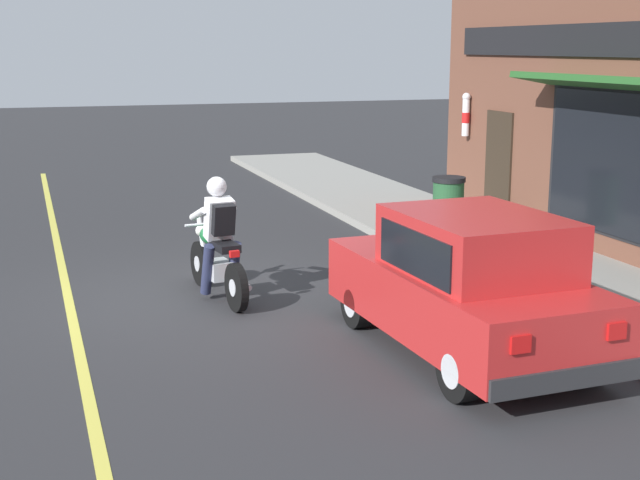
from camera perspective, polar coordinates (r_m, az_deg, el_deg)
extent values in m
plane|color=#2B2B2D|center=(11.95, -7.03, -3.61)|extent=(80.00, 80.00, 0.00)
cube|color=gray|center=(16.21, 7.47, 0.85)|extent=(2.60, 22.00, 0.14)
cube|color=#D1C64C|center=(14.65, -16.32, -1.03)|extent=(0.12, 19.80, 0.01)
cube|color=brown|center=(14.61, 17.49, 7.20)|extent=(0.50, 9.45, 4.20)
cube|color=black|center=(13.57, 19.31, 4.38)|extent=(0.04, 3.97, 2.10)
cube|color=black|center=(13.58, 19.36, 4.38)|extent=(0.02, 4.16, 2.20)
cube|color=#2D2319|center=(16.75, 11.32, 4.49)|extent=(0.04, 0.90, 2.10)
cube|color=#235623|center=(13.27, 18.53, 9.49)|extent=(0.81, 4.53, 0.24)
cube|color=black|center=(14.41, 16.89, 12.15)|extent=(0.06, 8.03, 0.50)
cylinder|color=white|center=(17.66, 9.31, 7.73)|extent=(0.14, 0.14, 0.70)
cylinder|color=red|center=(17.66, 9.31, 7.73)|extent=(0.15, 0.15, 0.20)
sphere|color=silver|center=(17.63, 9.36, 9.03)|extent=(0.16, 0.16, 0.16)
cylinder|color=black|center=(12.46, -7.62, -1.49)|extent=(0.18, 0.63, 0.62)
cylinder|color=silver|center=(12.46, -7.62, -1.49)|extent=(0.15, 0.23, 0.22)
cylinder|color=black|center=(11.18, -5.37, -3.04)|extent=(0.18, 0.63, 0.62)
cylinder|color=silver|center=(11.18, -5.37, -3.04)|extent=(0.15, 0.23, 0.22)
cube|color=silver|center=(11.75, -6.48, -1.90)|extent=(0.33, 0.43, 0.24)
ellipsoid|color=#196B33|center=(11.89, -6.93, 0.28)|extent=(0.36, 0.55, 0.24)
cube|color=black|center=(11.45, -6.15, -0.36)|extent=(0.33, 0.59, 0.10)
cylinder|color=silver|center=(12.30, -7.52, -0.17)|extent=(0.11, 0.33, 0.68)
cylinder|color=silver|center=(12.13, -7.38, 1.01)|extent=(0.56, 0.11, 0.04)
sphere|color=silver|center=(12.31, -7.61, 0.61)|extent=(0.16, 0.16, 0.16)
cylinder|color=silver|center=(11.46, -5.05, -2.75)|extent=(0.15, 0.56, 0.08)
cube|color=red|center=(11.12, -5.50, -0.89)|extent=(0.13, 0.07, 0.08)
cylinder|color=#282D4C|center=(11.62, -7.21, -1.88)|extent=(0.18, 0.37, 0.71)
cylinder|color=#282D4C|center=(11.74, -5.55, -1.70)|extent=(0.18, 0.37, 0.71)
cube|color=silver|center=(11.55, -6.48, 1.36)|extent=(0.38, 0.37, 0.57)
cylinder|color=silver|center=(11.71, -7.80, 1.67)|extent=(0.16, 0.53, 0.26)
cylinder|color=silver|center=(11.84, -5.96, 1.83)|extent=(0.16, 0.53, 0.26)
sphere|color=silver|center=(11.54, -6.63, 3.41)|extent=(0.26, 0.26, 0.26)
cube|color=black|center=(11.40, -6.22, 1.32)|extent=(0.31, 0.27, 0.42)
cylinder|color=black|center=(10.52, 2.37, -4.03)|extent=(0.21, 0.61, 0.60)
cylinder|color=silver|center=(10.52, 2.37, -4.03)|extent=(0.22, 0.34, 0.33)
cylinder|color=black|center=(11.15, 9.19, -3.23)|extent=(0.21, 0.61, 0.60)
cylinder|color=silver|center=(11.15, 9.19, -3.23)|extent=(0.22, 0.34, 0.33)
cylinder|color=black|center=(8.49, 8.88, -8.24)|extent=(0.21, 0.61, 0.60)
cylinder|color=silver|center=(8.49, 8.88, -8.24)|extent=(0.22, 0.34, 0.33)
cylinder|color=black|center=(9.26, 16.69, -6.86)|extent=(0.21, 0.61, 0.60)
cylinder|color=silver|center=(9.26, 16.69, -6.86)|extent=(0.22, 0.34, 0.33)
cube|color=red|center=(9.73, 9.12, -3.71)|extent=(1.81, 3.77, 0.70)
cube|color=red|center=(9.36, 10.01, -0.33)|extent=(1.53, 1.96, 0.66)
cube|color=black|center=(10.11, 7.47, 0.40)|extent=(1.34, 0.41, 0.51)
cube|color=black|center=(9.02, 6.05, -0.82)|extent=(0.10, 1.52, 0.46)
cube|color=black|center=(9.75, 13.66, -0.11)|extent=(0.10, 1.52, 0.46)
cube|color=silver|center=(11.08, 2.04, -0.94)|extent=(0.24, 0.05, 0.14)
cube|color=red|center=(7.92, 12.71, -6.53)|extent=(0.20, 0.05, 0.16)
cube|color=silver|center=(11.51, 6.70, -0.52)|extent=(0.24, 0.05, 0.14)
cube|color=red|center=(8.51, 18.45, -5.55)|extent=(0.20, 0.05, 0.16)
cube|color=#28282B|center=(11.35, 4.45, -2.58)|extent=(1.61, 0.19, 0.20)
cube|color=#28282B|center=(8.36, 15.40, -8.52)|extent=(1.61, 0.19, 0.20)
cylinder|color=#23512D|center=(15.14, 8.19, 2.03)|extent=(0.52, 0.52, 0.90)
cylinder|color=black|center=(15.07, 8.25, 3.86)|extent=(0.56, 0.56, 0.08)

